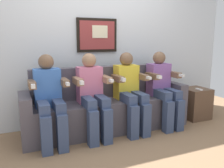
% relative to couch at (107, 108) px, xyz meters
% --- Properties ---
extents(ground_plane, '(6.17, 6.17, 0.00)m').
position_rel_couch_xyz_m(ground_plane, '(0.00, -0.33, -0.31)').
color(ground_plane, '#8C6B4C').
extents(back_wall_assembly, '(4.75, 0.10, 2.60)m').
position_rel_couch_xyz_m(back_wall_assembly, '(0.00, 0.44, 0.99)').
color(back_wall_assembly, silver).
rests_on(back_wall_assembly, ground_plane).
extents(couch, '(2.35, 0.58, 0.90)m').
position_rel_couch_xyz_m(couch, '(0.00, 0.00, 0.00)').
color(couch, '#514C56').
rests_on(couch, ground_plane).
extents(person_leftmost, '(0.46, 0.56, 1.11)m').
position_rel_couch_xyz_m(person_leftmost, '(-0.83, -0.17, 0.29)').
color(person_leftmost, '#3F72CC').
rests_on(person_leftmost, ground_plane).
extents(person_left_center, '(0.46, 0.56, 1.11)m').
position_rel_couch_xyz_m(person_left_center, '(-0.28, -0.17, 0.29)').
color(person_left_center, pink).
rests_on(person_left_center, ground_plane).
extents(person_right_center, '(0.46, 0.56, 1.11)m').
position_rel_couch_xyz_m(person_right_center, '(0.28, -0.17, 0.29)').
color(person_right_center, yellow).
rests_on(person_right_center, ground_plane).
extents(person_rightmost, '(0.46, 0.56, 1.11)m').
position_rel_couch_xyz_m(person_rightmost, '(0.83, -0.17, 0.29)').
color(person_rightmost, '#8C59A5').
rests_on(person_rightmost, ground_plane).
extents(side_table_right, '(0.40, 0.40, 0.50)m').
position_rel_couch_xyz_m(side_table_right, '(1.52, -0.11, -0.06)').
color(side_table_right, brown).
rests_on(side_table_right, ground_plane).
extents(spare_remote_on_table, '(0.04, 0.13, 0.02)m').
position_rel_couch_xyz_m(spare_remote_on_table, '(1.49, -0.21, 0.20)').
color(spare_remote_on_table, white).
rests_on(spare_remote_on_table, side_table_right).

